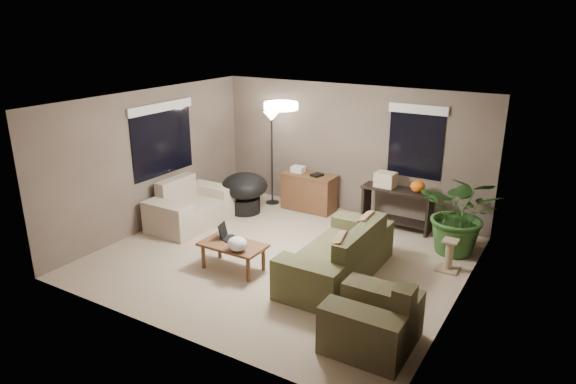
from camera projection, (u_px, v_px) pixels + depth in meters
The scene contains 20 objects.
room_shell at pixel (281, 183), 7.88m from camera, with size 5.50×5.50×5.50m.
main_sofa at pixel (340, 259), 7.56m from camera, with size 0.95×2.20×0.85m.
throw_pillows at pixel (357, 240), 7.32m from camera, with size 0.33×1.38×0.47m.
loveseat at pixel (190, 209), 9.52m from camera, with size 0.90×1.60×0.85m.
armchair at pixel (373, 322), 5.97m from camera, with size 0.95×1.00×0.85m.
coffee_table at pixel (233, 248), 7.77m from camera, with size 1.00×0.55×0.42m.
laptop at pixel (228, 236), 7.90m from camera, with size 0.42×0.34×0.24m.
plastic_bag at pixel (237, 244), 7.50m from camera, with size 0.30×0.27×0.21m, color white.
desk at pixel (309, 192), 10.22m from camera, with size 1.10×0.50×0.75m.
desk_papers at pixel (302, 170), 10.15m from camera, with size 0.69×0.28×0.12m.
console_table at pixel (397, 205), 9.31m from camera, with size 1.30×0.40×0.75m.
pumpkin at pixel (418, 186), 9.01m from camera, with size 0.26×0.26×0.21m, color orange.
cardboard_box at pixel (386, 180), 9.29m from camera, with size 0.36×0.27×0.27m, color beige.
papasan_chair at pixel (245, 190), 10.06m from camera, with size 1.18×1.18×0.80m.
floor_lamp at pixel (272, 127), 10.21m from camera, with size 0.32×0.32×1.91m.
ceiling_fixture at pixel (281, 106), 7.50m from camera, with size 0.50×0.50×0.10m, color white.
houseplant at pixel (460, 222), 8.26m from camera, with size 1.25×1.39×1.08m, color #2D5923.
cat_scratching_post at pixel (449, 257), 7.79m from camera, with size 0.32×0.32×0.50m.
window_left at pixel (162, 127), 9.28m from camera, with size 0.05×1.56×1.33m.
window_back at pixel (417, 129), 9.09m from camera, with size 1.06×0.05×1.33m.
Camera 1 is at (3.95, -6.39, 3.65)m, focal length 32.00 mm.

